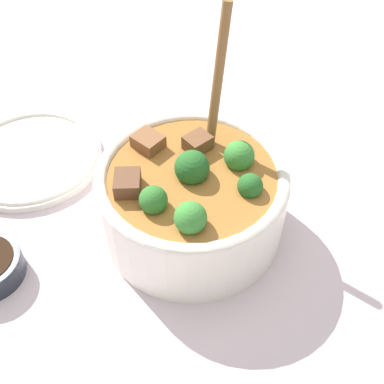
{
  "coord_description": "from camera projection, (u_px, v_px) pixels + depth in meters",
  "views": [
    {
      "loc": [
        -0.4,
        0.06,
        0.51
      ],
      "look_at": [
        0.0,
        0.0,
        0.07
      ],
      "focal_mm": 45.0,
      "sensor_mm": 36.0,
      "label": 1
    }
  ],
  "objects": [
    {
      "name": "ground_plane",
      "position": [
        192.0,
        226.0,
        0.65
      ],
      "size": [
        4.0,
        4.0,
        0.0
      ],
      "primitive_type": "plane",
      "color": "silver"
    },
    {
      "name": "stew_bowl",
      "position": [
        192.0,
        195.0,
        0.6
      ],
      "size": [
        0.24,
        0.24,
        0.27
      ],
      "color": "white",
      "rests_on": "ground_plane"
    },
    {
      "name": "empty_plate",
      "position": [
        31.0,
        157.0,
        0.73
      ],
      "size": [
        0.21,
        0.21,
        0.02
      ],
      "color": "silver",
      "rests_on": "ground_plane"
    }
  ]
}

